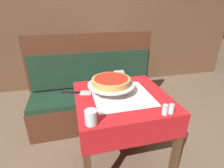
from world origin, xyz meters
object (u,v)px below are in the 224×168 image
Objects in this scene: pepper_shaker at (171,109)px; napkin_holder at (119,75)px; dining_table_front at (122,108)px; condiment_caddy at (110,47)px; booth_bench at (95,99)px; deep_dish_pizza at (111,81)px; water_glass_near at (91,117)px; salt_shaker at (165,110)px; dining_table_rear at (112,57)px; pizza_server at (78,93)px; pizza_pan_stand at (111,85)px.

napkin_holder is (-0.18, 0.68, 0.01)m from pepper_shaker.
dining_table_front is 1.67m from condiment_caddy.
booth_bench reaches higher than dining_table_front.
dining_table_front is 2.37× the size of deep_dish_pizza.
dining_table_front is 0.45m from pepper_shaker.
water_glass_near reaches higher than salt_shaker.
dining_table_front is at bearing -101.85° from napkin_holder.
dining_table_rear is 1.57m from deep_dish_pizza.
deep_dish_pizza reaches higher than salt_shaker.
pepper_shaker reaches higher than dining_table_rear.
deep_dish_pizza is 0.46m from water_glass_near.
pizza_server is 0.48m from napkin_holder.
pizza_pan_stand is (-0.39, -1.51, 0.17)m from dining_table_rear.
pizza_server is at bearing -113.34° from condiment_caddy.
dining_table_front is at bearing 126.14° from pepper_shaker.
dining_table_front is 0.22m from pizza_pan_stand.
pizza_pan_stand is at bearing -118.62° from napkin_holder.
dining_table_rear is 7.97× the size of water_glass_near.
deep_dish_pizza is 0.53m from pepper_shaker.
pepper_shaker is at bearing -91.18° from condiment_caddy.
water_glass_near reaches higher than pizza_pan_stand.
dining_table_front is 0.85m from booth_bench.
dining_table_rear is 0.48× the size of booth_bench.
pizza_server is at bearing 159.61° from dining_table_front.
pizza_pan_stand is 0.53m from pepper_shaker.
pizza_pan_stand is at bearing 123.79° from salt_shaker.
booth_bench is at bearing 106.11° from salt_shaker.
water_glass_near is 2.05m from condiment_caddy.
deep_dish_pizza is at bearing 136.51° from dining_table_front.
water_glass_near reaches higher than pizza_server.
pizza_server is at bearing -115.00° from dining_table_rear.
deep_dish_pizza is 0.50m from salt_shaker.
deep_dish_pizza is (0.00, -0.00, 0.04)m from pizza_pan_stand.
dining_table_rear is 0.97m from booth_bench.
water_glass_near is at bearing -106.89° from condiment_caddy.
pizza_pan_stand is 3.99× the size of napkin_holder.
deep_dish_pizza is (0.05, -0.71, 0.55)m from booth_bench.
booth_bench is 21.38× the size of salt_shaker.
water_glass_near is at bearing -99.31° from booth_bench.
salt_shaker is at bearing -79.18° from napkin_holder.
booth_bench is at bearing -115.82° from condiment_caddy.
dining_table_front is 0.47m from water_glass_near.
pepper_shaker is (-0.07, -1.92, 0.14)m from dining_table_rear.
salt_shaker is (0.56, -0.48, 0.03)m from pizza_server.
pizza_pan_stand is at bearing -86.23° from booth_bench.
pepper_shaker is (0.61, -0.48, 0.03)m from pizza_server.
dining_table_front is 0.39m from napkin_holder.
condiment_caddy is (-0.02, 0.06, 0.15)m from dining_table_rear.
booth_bench is at bearing 98.90° from dining_table_front.
condiment_caddy is at bearing 66.66° from pizza_server.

